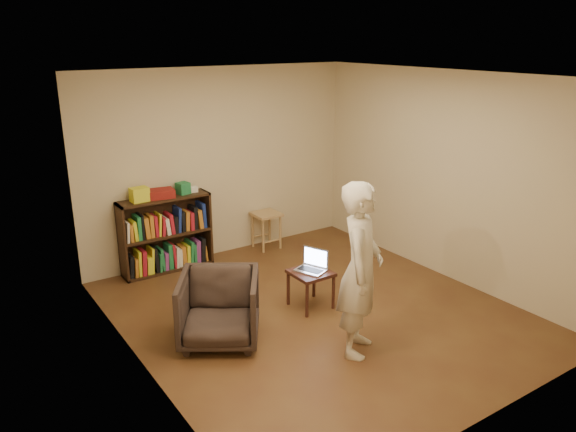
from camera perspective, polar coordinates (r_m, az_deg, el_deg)
floor at (r=6.44m, az=2.90°, el=-9.72°), size 4.50×4.50×0.00m
ceiling at (r=5.72m, az=3.32°, el=14.02°), size 4.50×4.50×0.00m
wall_back at (r=7.81m, az=-6.92°, el=5.33°), size 4.00×0.00×4.00m
wall_left at (r=5.06m, az=-15.33°, el=-2.22°), size 0.00×4.50×4.50m
wall_right at (r=7.29m, az=15.78°, el=3.89°), size 0.00×4.50×4.50m
bookshelf at (r=7.55m, az=-12.29°, el=-2.21°), size 1.20×0.30×1.00m
box_yellow at (r=7.24m, az=-14.86°, el=2.12°), size 0.23×0.17×0.18m
red_cloth at (r=7.35m, az=-12.79°, el=2.24°), size 0.36×0.28×0.11m
box_green at (r=7.47m, az=-10.62°, el=2.80°), size 0.18×0.18×0.15m
box_white at (r=7.54m, az=-9.56°, el=2.70°), size 0.10×0.10×0.07m
stool at (r=8.14m, az=-2.22°, el=-0.37°), size 0.37×0.37×0.54m
armchair at (r=5.77m, az=-7.01°, el=-9.30°), size 1.08×1.09×0.73m
side_table at (r=6.41m, az=2.33°, el=-6.24°), size 0.43×0.43×0.44m
laptop at (r=6.40m, az=2.50°, el=-5.00°), size 0.35×0.39×0.25m
person at (r=5.39m, az=7.38°, el=-5.42°), size 0.75×0.72×1.73m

